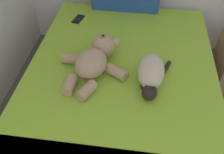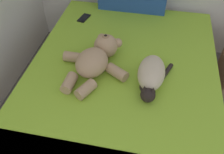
{
  "view_description": "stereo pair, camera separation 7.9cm",
  "coord_description": "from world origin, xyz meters",
  "views": [
    {
      "loc": [
        1.21,
        1.77,
        1.79
      ],
      "look_at": [
        1.05,
        2.98,
        0.56
      ],
      "focal_mm": 39.08,
      "sensor_mm": 36.0,
      "label": 1
    },
    {
      "loc": [
        1.29,
        1.79,
        1.79
      ],
      "look_at": [
        1.05,
        2.98,
        0.56
      ],
      "focal_mm": 39.08,
      "sensor_mm": 36.0,
      "label": 2
    }
  ],
  "objects": [
    {
      "name": "cell_phone",
      "position": [
        0.62,
        3.74,
        0.53
      ],
      "size": [
        0.1,
        0.16,
        0.01
      ],
      "color": "black",
      "rests_on": "bed"
    },
    {
      "name": "bed",
      "position": [
        1.11,
        3.11,
        0.26
      ],
      "size": [
        1.48,
        1.95,
        0.52
      ],
      "color": "#9E7A56",
      "rests_on": "ground_plane"
    },
    {
      "name": "teddy_bear",
      "position": [
        0.91,
        3.1,
        0.61
      ],
      "size": [
        0.52,
        0.62,
        0.2
      ],
      "color": "tan",
      "rests_on": "bed"
    },
    {
      "name": "cat",
      "position": [
        1.32,
        3.02,
        0.59
      ],
      "size": [
        0.26,
        0.42,
        0.15
      ],
      "color": "#C6B293",
      "rests_on": "bed"
    }
  ]
}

